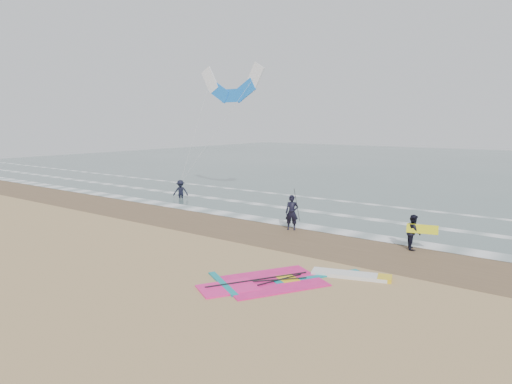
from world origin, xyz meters
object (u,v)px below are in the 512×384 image
Objects in this scene: person_standing at (292,213)px; person_wading at (180,187)px; person_walking at (413,232)px; surf_kite at (231,87)px; windsurf_rig at (293,280)px.

person_standing reaches higher than person_wading.
surf_kite is (-15.85, 6.68, 7.29)m from person_walking.
person_wading is 0.20× the size of surf_kite.
surf_kite reaches higher than windsurf_rig.
person_standing reaches higher than person_walking.
windsurf_rig is at bearing -65.37° from person_wading.
person_walking reaches higher than windsurf_rig.
surf_kite is (-13.78, 13.27, 8.03)m from windsurf_rig.
person_walking is at bearing -22.85° from surf_kite.
person_standing is 6.23m from person_walking.
person_walking is at bearing -23.96° from person_standing.
person_walking is 0.91× the size of person_wading.
person_standing is at bearing 122.70° from windsurf_rig.
surf_kite is (-9.62, 6.78, 7.15)m from person_standing.
surf_kite is at bearing 136.10° from windsurf_rig.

